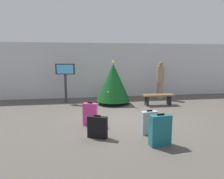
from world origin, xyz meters
TOP-DOWN VIEW (x-y plane):
  - ground_plane at (0.00, 0.00)m, footprint 16.00×16.00m
  - back_wall at (0.00, 4.03)m, footprint 16.00×0.20m
  - holiday_tree at (-0.02, 2.25)m, footprint 1.51×1.51m
  - flight_info_kiosk at (-2.15, 2.84)m, footprint 0.87×0.35m
  - waiting_bench at (1.88, 1.69)m, footprint 1.37×0.44m
  - traveller_0 at (2.48, 2.98)m, footprint 0.52×0.52m
  - suitcase_0 at (0.36, -2.31)m, footprint 0.53×0.27m
  - suitcase_1 at (-1.21, -0.57)m, footprint 0.46×0.32m
  - suitcase_2 at (-1.07, -1.60)m, footprint 0.54×0.37m
  - suitcase_3 at (0.35, -1.55)m, footprint 0.45×0.21m

SIDE VIEW (x-z plane):
  - ground_plane at x=0.00m, z-range 0.00..0.00m
  - suitcase_2 at x=-1.07m, z-range -0.02..0.59m
  - suitcase_3 at x=0.35m, z-range -0.02..0.66m
  - suitcase_1 at x=-1.21m, z-range -0.02..0.72m
  - waiting_bench at x=1.88m, z-range 0.12..0.60m
  - suitcase_0 at x=0.36m, z-range -0.02..0.77m
  - traveller_0 at x=2.48m, z-range 0.05..1.91m
  - holiday_tree at x=-0.02m, z-range 0.02..1.96m
  - flight_info_kiosk at x=-2.15m, z-range 0.36..2.16m
  - back_wall at x=0.00m, z-range 0.00..2.81m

